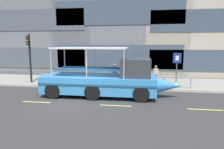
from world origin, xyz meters
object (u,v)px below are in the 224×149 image
Objects in this scene: traffic_light_pole at (29,53)px; duck_tour_boat at (107,80)px; parking_sign at (177,64)px; pedestrian_mid_left at (115,72)px; pedestrian_near_bow at (156,73)px.

duck_tour_boat is (7.13, -2.80, -1.59)m from traffic_light_pole.
parking_sign is 4.86m from pedestrian_mid_left.
parking_sign is at bearing 0.00° from traffic_light_pole.
pedestrian_mid_left is (-3.30, -0.74, 0.10)m from pedestrian_near_bow.
traffic_light_pole reaches higher than parking_sign.
duck_tour_boat is (-4.87, -2.80, -0.87)m from parking_sign.
pedestrian_near_bow is at bearing 5.01° from traffic_light_pole.
pedestrian_mid_left is at bearing 1.43° from traffic_light_pole.
traffic_light_pole is at bearing -174.99° from pedestrian_near_bow.
parking_sign is 0.28× the size of duck_tour_boat.
traffic_light_pole reaches higher than pedestrian_near_bow.
parking_sign reaches higher than pedestrian_mid_left.
traffic_light_pole is at bearing -180.00° from parking_sign.
traffic_light_pole is at bearing 158.59° from duck_tour_boat.
traffic_light_pole is 1.58× the size of parking_sign.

